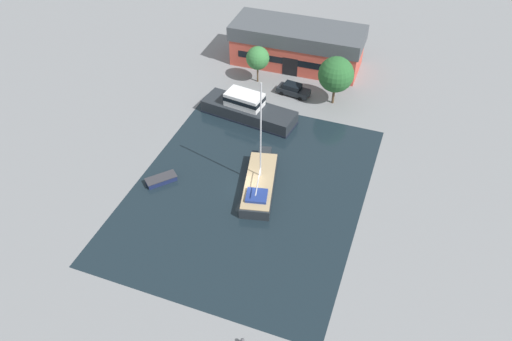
{
  "coord_description": "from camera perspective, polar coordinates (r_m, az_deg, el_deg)",
  "views": [
    {
      "loc": [
        14.75,
        -37.77,
        39.19
      ],
      "look_at": [
        0.0,
        2.41,
        1.0
      ],
      "focal_mm": 35.0,
      "sensor_mm": 36.0,
      "label": 1
    }
  ],
  "objects": [
    {
      "name": "sailboat_moored",
      "position": [
        56.25,
        0.43,
        -1.39
      ],
      "size": [
        5.35,
        11.24,
        13.44
      ],
      "rotation": [
        0.0,
        0.0,
        0.23
      ],
      "color": "#23282D",
      "rests_on": "water_canal"
    },
    {
      "name": "mooring_bollard",
      "position": [
        44.47,
        -1.55,
        -18.94
      ],
      "size": [
        0.34,
        0.34,
        0.81
      ],
      "color": "#47474C",
      "rests_on": "ground"
    },
    {
      "name": "quay_tree_by_water",
      "position": [
        72.88,
        0.2,
        12.73
      ],
      "size": [
        3.34,
        3.34,
        5.52
      ],
      "color": "brown",
      "rests_on": "ground"
    },
    {
      "name": "ground_plane",
      "position": [
        56.4,
        -0.84,
        -2.29
      ],
      "size": [
        440.0,
        440.0,
        0.0
      ],
      "primitive_type": "plane",
      "color": "gray"
    },
    {
      "name": "small_dinghy",
      "position": [
        58.2,
        -10.78,
        -1.02
      ],
      "size": [
        3.41,
        3.57,
        0.69
      ],
      "rotation": [
        0.0,
        0.0,
        5.55
      ],
      "color": "#19234C",
      "rests_on": "water_canal"
    },
    {
      "name": "quay_tree_near_building",
      "position": [
        68.54,
        9.13,
        10.78
      ],
      "size": [
        4.81,
        4.81,
        6.91
      ],
      "color": "brown",
      "rests_on": "ground"
    },
    {
      "name": "water_canal",
      "position": [
        56.39,
        -0.84,
        -2.29
      ],
      "size": [
        25.18,
        32.1,
        0.01
      ],
      "primitive_type": "cube",
      "color": "black",
      "rests_on": "ground"
    },
    {
      "name": "parked_car",
      "position": [
        71.55,
        4.28,
        9.2
      ],
      "size": [
        4.81,
        2.41,
        1.69
      ],
      "rotation": [
        0.0,
        0.0,
        4.59
      ],
      "color": "#1E2328",
      "rests_on": "ground"
    },
    {
      "name": "motor_cruiser",
      "position": [
        66.59,
        -0.95,
        7.03
      ],
      "size": [
        13.25,
        5.58,
        3.52
      ],
      "rotation": [
        0.0,
        0.0,
        1.44
      ],
      "color": "#23282D",
      "rests_on": "water_canal"
    },
    {
      "name": "warehouse_building",
      "position": [
        78.08,
        4.72,
        14.1
      ],
      "size": [
        19.93,
        8.1,
        6.19
      ],
      "rotation": [
        0.0,
        0.0,
        0.02
      ],
      "color": "#C64C3D",
      "rests_on": "ground"
    }
  ]
}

